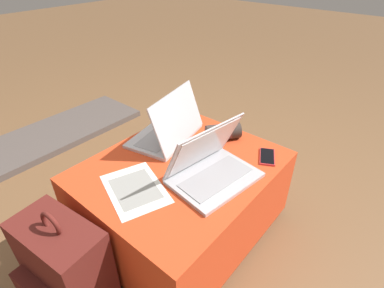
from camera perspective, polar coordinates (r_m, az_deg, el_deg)
ground_plane at (r=1.64m, az=-1.75°, el=-15.66°), size 14.00×14.00×0.00m
ottoman at (r=1.48m, az=-1.89°, el=-10.32°), size 0.86×0.72×0.42m
laptop_near at (r=1.25m, az=3.64°, el=-4.45°), size 0.39×0.30×0.25m
laptop_far at (r=1.51m, az=-4.44°, el=2.81°), size 0.41×0.32×0.25m
cell_phone at (r=1.43m, az=14.13°, el=-2.34°), size 0.15×0.12×0.01m
backpack at (r=1.34m, az=-23.16°, el=-21.10°), size 0.28×0.37×0.49m
paper_sheet at (r=1.24m, az=-10.78°, el=-8.38°), size 0.30×0.35×0.00m
wrist_brace at (r=1.52m, az=5.93°, el=2.35°), size 0.19×0.17×0.08m
fireplace_hearth at (r=2.54m, az=-25.50°, el=1.37°), size 1.40×0.50×0.04m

